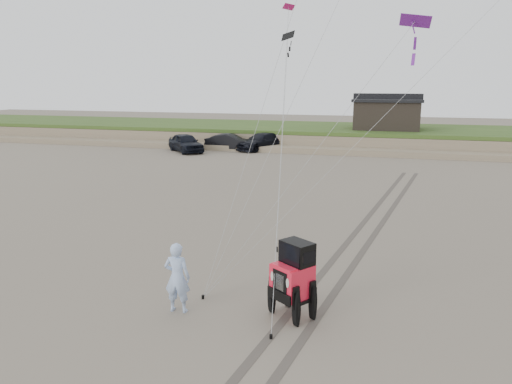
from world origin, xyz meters
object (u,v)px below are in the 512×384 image
Objects in this scene: truck_b at (230,142)px; truck_c at (262,142)px; man at (177,277)px; truck_a at (186,143)px; jeep at (292,287)px; cabin at (387,113)px.

truck_c is (2.82, 0.87, 0.04)m from truck_b.
truck_b is 32.94m from man.
truck_a is 1.07× the size of truck_b.
jeep is 3.17m from man.
man is (-3.12, -0.56, 0.16)m from jeep.
jeep is at bearing -42.46° from truck_c.
cabin is at bearing 123.51° from jeep.
jeep reaches higher than truck_a.
truck_c is at bearing 142.28° from jeep.
truck_a is at bearing -153.26° from cabin.
truck_a is 2.41× the size of man.
truck_c is 33.11m from man.
truck_b is at bearing -12.11° from truck_a.
truck_b is 2.25× the size of man.
jeep is at bearing -156.17° from truck_b.
man is (-4.60, -38.10, -2.24)m from cabin.
truck_c is at bearing -152.92° from cabin.
truck_c is at bearing -18.65° from truck_a.
jeep reaches higher than truck_c.
cabin is 12.54m from truck_c.
cabin is at bearing -101.50° from man.
cabin is 1.42× the size of truck_b.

